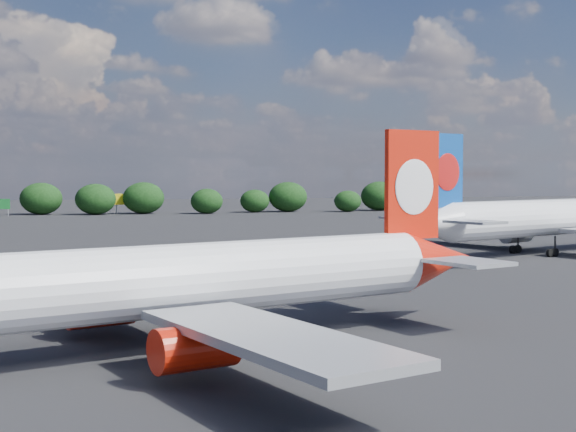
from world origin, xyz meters
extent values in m
plane|color=black|center=(0.00, 60.00, 0.00)|extent=(500.00, 500.00, 0.00)
cylinder|color=white|center=(9.08, 8.15, 4.42)|extent=(33.26, 14.82, 4.42)
cone|color=red|center=(28.36, 14.58, 4.42)|extent=(8.11, 6.43, 4.42)
cube|color=red|center=(25.85, 13.74, 10.08)|extent=(4.75, 1.96, 7.95)
ellipsoid|color=white|center=(25.93, 13.49, 9.92)|extent=(3.58, 1.34, 4.07)
ellipsoid|color=white|center=(25.76, 13.99, 9.92)|extent=(3.58, 1.34, 4.07)
cube|color=gray|center=(28.22, 9.41, 4.77)|extent=(5.45, 6.29, 0.27)
cube|color=gray|center=(25.15, 18.63, 4.77)|extent=(5.45, 6.29, 0.27)
cube|color=gray|center=(11.04, -3.31, 3.00)|extent=(11.04, 18.59, 0.49)
cube|color=gray|center=(3.77, 18.49, 3.00)|extent=(11.04, 18.59, 0.49)
cylinder|color=red|center=(7.96, 0.32, 1.86)|extent=(4.95, 3.66, 2.39)
cube|color=gray|center=(7.96, 0.32, 2.47)|extent=(1.93, 0.87, 1.06)
cylinder|color=red|center=(3.49, 13.74, 1.86)|extent=(4.95, 3.66, 2.39)
cube|color=gray|center=(3.49, 13.74, 2.47)|extent=(1.93, 0.87, 1.06)
cylinder|color=black|center=(11.59, 6.19, 1.33)|extent=(0.31, 0.31, 2.21)
cylinder|color=black|center=(11.59, 6.19, 0.49)|extent=(1.05, 0.68, 0.97)
cylinder|color=black|center=(12.52, 6.50, 0.49)|extent=(1.05, 0.68, 0.97)
cylinder|color=black|center=(9.92, 11.22, 1.33)|extent=(0.31, 0.31, 2.21)
cylinder|color=black|center=(9.92, 11.22, 0.49)|extent=(1.05, 0.68, 0.97)
cylinder|color=black|center=(10.84, 11.53, 0.49)|extent=(1.05, 0.68, 0.97)
cylinder|color=white|center=(63.55, 55.56, 4.95)|extent=(36.74, 18.54, 4.95)
cone|color=white|center=(42.42, 47.12, 4.95)|extent=(9.18, 7.53, 4.95)
cube|color=#0D4296|center=(45.18, 48.22, 11.28)|extent=(5.24, 2.48, 8.90)
ellipsoid|color=red|center=(45.29, 47.94, 11.10)|extent=(3.93, 1.72, 4.55)
ellipsoid|color=red|center=(45.07, 48.49, 11.10)|extent=(3.93, 1.72, 4.55)
cube|color=gray|center=(46.28, 42.80, 5.34)|extent=(6.34, 7.16, 0.30)
cube|color=gray|center=(42.24, 52.90, 5.34)|extent=(6.34, 7.16, 0.30)
cube|color=gray|center=(60.62, 68.23, 3.36)|extent=(13.31, 20.76, 0.54)
cylinder|color=gray|center=(64.29, 64.37, 2.08)|extent=(5.58, 4.31, 2.67)
cube|color=gray|center=(64.29, 64.37, 2.77)|extent=(2.13, 1.08, 1.19)
cylinder|color=black|center=(62.82, 52.07, 1.48)|extent=(0.36, 0.36, 2.47)
cylinder|color=black|center=(62.82, 52.07, 0.54)|extent=(1.18, 0.82, 1.09)
cylinder|color=black|center=(61.81, 51.66, 0.54)|extent=(1.18, 0.82, 1.09)
cylinder|color=black|center=(60.61, 57.58, 1.48)|extent=(0.36, 0.36, 2.47)
cylinder|color=black|center=(60.61, 57.58, 0.54)|extent=(1.18, 0.82, 1.09)
cylinder|color=black|center=(59.60, 57.17, 0.54)|extent=(1.18, 0.82, 1.09)
cylinder|color=gray|center=(-15.50, 176.00, 1.00)|extent=(0.20, 0.20, 2.00)
cube|color=yellow|center=(12.00, 182.00, 4.00)|extent=(5.00, 0.30, 3.00)
cylinder|color=gray|center=(12.00, 182.00, 1.25)|extent=(0.30, 0.30, 2.50)
ellipsoid|color=black|center=(-7.67, 183.31, 4.28)|extent=(11.13, 9.42, 8.56)
ellipsoid|color=black|center=(6.42, 179.31, 4.14)|extent=(10.77, 9.12, 8.29)
ellipsoid|color=black|center=(19.24, 180.87, 4.33)|extent=(11.26, 9.53, 8.66)
ellipsoid|color=black|center=(36.02, 176.95, 3.43)|extent=(8.91, 7.54, 6.86)
ellipsoid|color=black|center=(50.41, 181.36, 3.24)|extent=(8.43, 7.13, 6.49)
ellipsoid|color=black|center=(60.36, 182.21, 4.30)|extent=(11.19, 9.47, 8.61)
ellipsoid|color=black|center=(77.13, 178.12, 3.06)|extent=(7.95, 6.73, 6.11)
ellipsoid|color=black|center=(88.74, 182.85, 4.35)|extent=(11.30, 9.56, 8.70)
ellipsoid|color=black|center=(103.27, 177.67, 3.79)|extent=(9.86, 8.35, 7.59)
camera|label=1|loc=(2.26, -40.70, 10.85)|focal=50.00mm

